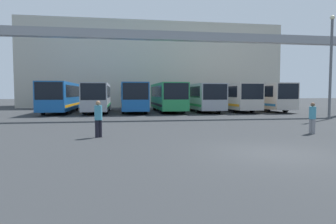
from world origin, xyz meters
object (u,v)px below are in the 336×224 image
at_px(bus_slot_0, 62,95).
at_px(bus_slot_3, 167,96).
at_px(bus_slot_5, 232,96).
at_px(bus_slot_2, 133,96).
at_px(lamp_post, 331,63).
at_px(bus_slot_4, 201,96).
at_px(pedestrian_far_center, 312,117).
at_px(pedestrian_near_center, 98,118).
at_px(bus_slot_6, 264,95).
at_px(bus_slot_1, 97,96).

relative_size(bus_slot_0, bus_slot_3, 1.09).
bearing_deg(bus_slot_5, bus_slot_2, 178.81).
bearing_deg(lamp_post, bus_slot_2, 141.60).
height_order(bus_slot_0, bus_slot_3, bus_slot_0).
height_order(bus_slot_0, bus_slot_4, bus_slot_0).
xyz_separation_m(bus_slot_0, bus_slot_4, (15.14, -0.54, -0.06)).
xyz_separation_m(pedestrian_far_center, pedestrian_near_center, (-10.68, 0.43, 0.07)).
height_order(bus_slot_3, pedestrian_near_center, bus_slot_3).
bearing_deg(bus_slot_5, bus_slot_6, -4.35).
xyz_separation_m(bus_slot_1, lamp_post, (18.75, -11.22, 2.66)).
bearing_deg(bus_slot_0, bus_slot_5, -1.08).
height_order(pedestrian_near_center, lamp_post, lamp_post).
relative_size(bus_slot_0, bus_slot_6, 1.12).
relative_size(bus_slot_3, bus_slot_5, 0.98).
bearing_deg(bus_slot_2, bus_slot_6, -1.98).
distance_m(pedestrian_near_center, lamp_post, 19.11).
bearing_deg(pedestrian_near_center, bus_slot_4, 23.86).
height_order(bus_slot_1, lamp_post, lamp_post).
xyz_separation_m(bus_slot_2, bus_slot_4, (7.57, -0.42, -0.04)).
distance_m(pedestrian_far_center, pedestrian_near_center, 10.68).
relative_size(bus_slot_3, pedestrian_near_center, 6.21).
xyz_separation_m(bus_slot_1, bus_slot_3, (7.57, 0.28, 0.04)).
distance_m(bus_slot_0, bus_slot_4, 15.15).
bearing_deg(bus_slot_3, bus_slot_1, -177.89).
height_order(bus_slot_6, pedestrian_far_center, bus_slot_6).
height_order(bus_slot_5, pedestrian_near_center, bus_slot_5).
distance_m(bus_slot_6, lamp_post, 11.64).
height_order(bus_slot_2, pedestrian_far_center, bus_slot_2).
height_order(bus_slot_6, lamp_post, lamp_post).
distance_m(bus_slot_6, pedestrian_far_center, 20.10).
distance_m(bus_slot_5, bus_slot_6, 3.80).
relative_size(bus_slot_0, pedestrian_near_center, 6.77).
distance_m(bus_slot_5, pedestrian_far_center, 19.42).
height_order(bus_slot_4, pedestrian_near_center, bus_slot_4).
bearing_deg(bus_slot_3, bus_slot_2, 174.53).
relative_size(bus_slot_6, lamp_post, 1.27).
distance_m(bus_slot_1, bus_slot_3, 7.58).
distance_m(bus_slot_0, bus_slot_2, 7.57).
relative_size(bus_slot_1, bus_slot_4, 0.96).
relative_size(bus_slot_2, pedestrian_near_center, 6.63).
distance_m(bus_slot_0, bus_slot_6, 22.72).
relative_size(pedestrian_near_center, lamp_post, 0.21).
xyz_separation_m(bus_slot_0, bus_slot_5, (18.93, -0.36, -0.03)).
height_order(bus_slot_4, bus_slot_5, bus_slot_5).
relative_size(bus_slot_2, lamp_post, 1.40).
bearing_deg(bus_slot_3, bus_slot_5, 0.96).
xyz_separation_m(bus_slot_0, pedestrian_far_center, (15.82, -19.50, -0.97)).
xyz_separation_m(bus_slot_3, bus_slot_6, (11.36, -0.16, 0.00)).
bearing_deg(bus_slot_6, pedestrian_far_center, -110.09).
bearing_deg(bus_slot_4, lamp_post, -57.12).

